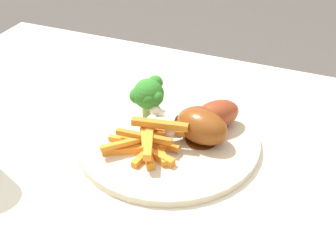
% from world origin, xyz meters
% --- Properties ---
extents(dining_table, '(1.07, 0.72, 0.73)m').
position_xyz_m(dining_table, '(0.00, 0.00, 0.61)').
color(dining_table, silver).
rests_on(dining_table, ground_plane).
extents(dinner_plate, '(0.29, 0.29, 0.01)m').
position_xyz_m(dinner_plate, '(-0.02, 0.04, 0.74)').
color(dinner_plate, beige).
rests_on(dinner_plate, dining_table).
extents(broccoli_floret_front, '(0.06, 0.05, 0.07)m').
position_xyz_m(broccoli_floret_front, '(-0.07, 0.08, 0.79)').
color(broccoli_floret_front, '#85B458').
rests_on(broccoli_floret_front, dinner_plate).
extents(carrot_fries_pile, '(0.12, 0.09, 0.04)m').
position_xyz_m(carrot_fries_pile, '(-0.03, -0.00, 0.76)').
color(carrot_fries_pile, orange).
rests_on(carrot_fries_pile, dinner_plate).
extents(chicken_drumstick_near, '(0.12, 0.07, 0.05)m').
position_xyz_m(chicken_drumstick_near, '(0.02, 0.07, 0.77)').
color(chicken_drumstick_near, '#571F0E').
rests_on(chicken_drumstick_near, dinner_plate).
extents(chicken_drumstick_far, '(0.14, 0.07, 0.05)m').
position_xyz_m(chicken_drumstick_far, '(0.03, 0.05, 0.77)').
color(chicken_drumstick_far, '#57240B').
rests_on(chicken_drumstick_far, dinner_plate).
extents(chicken_drumstick_extra, '(0.11, 0.12, 0.05)m').
position_xyz_m(chicken_drumstick_extra, '(0.04, 0.09, 0.77)').
color(chicken_drumstick_extra, '#622111').
rests_on(chicken_drumstick_extra, dinner_plate).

